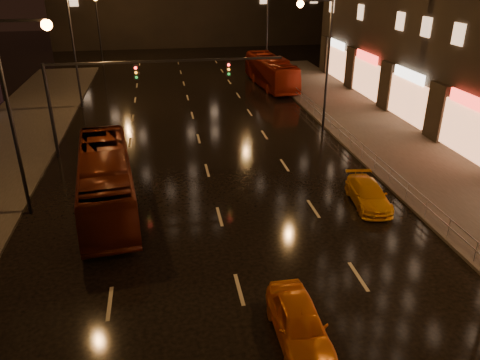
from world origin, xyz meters
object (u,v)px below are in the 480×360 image
object	(u,v)px
bus_curb	(271,72)
taxi_far	(368,194)
bus_red	(106,180)
taxi_near	(299,323)

from	to	relation	value
bus_curb	taxi_far	xyz separation A→B (m)	(-1.00, -27.18, -0.95)
taxi_far	bus_red	bearing A→B (deg)	177.12
bus_red	taxi_near	world-z (taller)	bus_red
bus_curb	taxi_near	bearing A→B (deg)	-106.12
bus_curb	bus_red	bearing A→B (deg)	-124.91
bus_red	bus_curb	bearing A→B (deg)	53.28
bus_red	taxi_far	bearing A→B (deg)	-15.43
taxi_far	bus_curb	bearing A→B (deg)	94.12
taxi_near	bus_curb	bearing A→B (deg)	78.14
taxi_near	taxi_far	world-z (taller)	taxi_near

